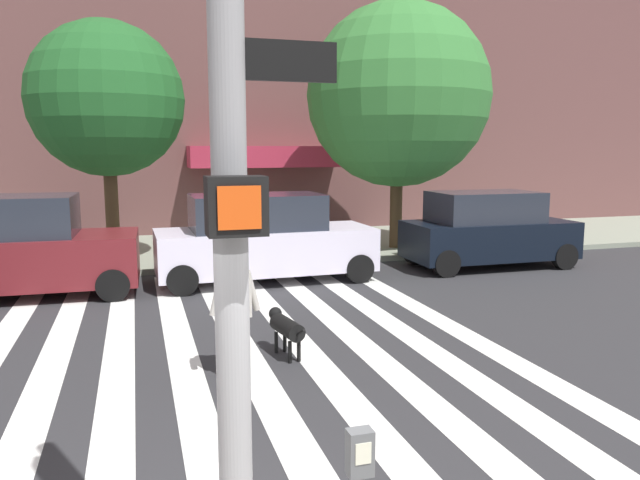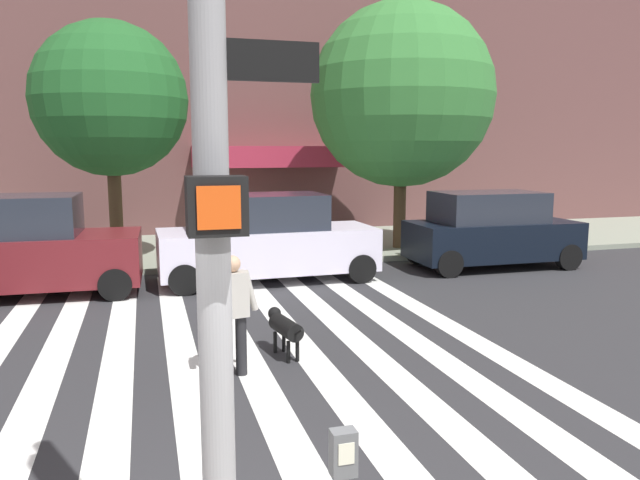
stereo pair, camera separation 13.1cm
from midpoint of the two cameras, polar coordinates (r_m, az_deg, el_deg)
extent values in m
plane|color=#2B2B2D|center=(9.70, -13.59, -9.77)|extent=(160.00, 160.00, 0.00)
cube|color=gray|center=(18.09, -15.29, -1.05)|extent=(80.00, 6.00, 0.15)
cube|color=silver|center=(9.77, -24.15, -10.13)|extent=(0.45, 10.69, 0.01)
cube|color=silver|center=(9.69, -18.79, -9.97)|extent=(0.45, 10.69, 0.01)
cube|color=silver|center=(9.70, -13.39, -9.73)|extent=(0.45, 10.69, 0.01)
cube|color=silver|center=(9.78, -8.06, -9.41)|extent=(0.45, 10.69, 0.01)
cube|color=silver|center=(9.95, -2.87, -9.02)|extent=(0.45, 10.69, 0.01)
cube|color=silver|center=(10.20, 2.10, -8.58)|extent=(0.45, 10.69, 0.01)
cube|color=silver|center=(10.51, 6.78, -8.10)|extent=(0.45, 10.69, 0.01)
cube|color=silver|center=(10.90, 11.16, -7.61)|extent=(0.45, 10.69, 0.01)
cube|color=#B72B45|center=(20.68, -5.25, 7.84)|extent=(5.20, 1.60, 0.70)
cylinder|color=gray|center=(3.07, -9.86, 9.11)|extent=(0.18, 0.18, 5.80)
cube|color=black|center=(2.89, -9.21, 3.20)|extent=(0.28, 0.18, 0.28)
cube|color=#E54C14|center=(2.79, -8.93, 3.02)|extent=(0.20, 0.01, 0.20)
cube|color=black|center=(3.15, -4.78, 16.49)|extent=(0.56, 0.03, 0.20)
cube|color=#515456|center=(3.49, 2.64, -19.39)|extent=(0.14, 0.10, 0.26)
cube|color=beige|center=(3.43, 2.95, -19.48)|extent=(0.09, 0.01, 0.12)
cube|color=maroon|center=(13.78, -26.06, -1.73)|extent=(4.39, 2.07, 1.01)
cube|color=#232833|center=(13.69, -27.02, 2.01)|extent=(2.32, 1.78, 0.82)
cylinder|color=black|center=(14.51, -18.75, -2.52)|extent=(0.67, 0.24, 0.66)
cylinder|color=black|center=(12.77, -19.21, -4.03)|extent=(0.67, 0.24, 0.66)
cube|color=silver|center=(13.87, -5.40, -0.91)|extent=(4.93, 1.91, 0.96)
cube|color=#232833|center=(13.71, -6.25, 2.65)|extent=(2.94, 1.66, 0.79)
cylinder|color=black|center=(15.26, 1.15, -1.53)|extent=(0.66, 0.23, 0.66)
cylinder|color=black|center=(13.73, 3.44, -2.69)|extent=(0.66, 0.23, 0.66)
cylinder|color=black|center=(14.47, -13.73, -2.34)|extent=(0.66, 0.23, 0.66)
cylinder|color=black|center=(12.85, -13.14, -3.69)|extent=(0.66, 0.23, 0.66)
cube|color=black|center=(16.08, 15.43, 0.06)|extent=(4.29, 1.89, 0.93)
cube|color=#232833|center=(15.89, 15.02, 3.05)|extent=(2.66, 1.65, 0.76)
cylinder|color=black|center=(17.74, 18.49, -0.55)|extent=(0.66, 0.23, 0.66)
cylinder|color=black|center=(16.40, 21.85, -1.44)|extent=(0.66, 0.23, 0.66)
cylinder|color=black|center=(16.08, 8.76, -1.11)|extent=(0.66, 0.23, 0.66)
cylinder|color=black|center=(14.60, 11.58, -2.17)|extent=(0.66, 0.23, 0.66)
cylinder|color=#4C3823|center=(16.18, -19.26, 3.33)|extent=(0.33, 0.33, 3.03)
sphere|color=#1E5623|center=(16.17, -19.72, 12.39)|extent=(3.80, 3.80, 3.80)
cylinder|color=#4C3823|center=(17.74, 6.98, 4.03)|extent=(0.36, 0.36, 2.94)
sphere|color=#337533|center=(17.75, 7.16, 13.38)|extent=(5.19, 5.19, 5.19)
cylinder|color=black|center=(8.21, -9.05, -10.01)|extent=(0.17, 0.17, 0.82)
cylinder|color=black|center=(8.27, -7.72, -9.84)|extent=(0.17, 0.17, 0.82)
cube|color=#B2ADA3|center=(8.04, -8.49, -5.12)|extent=(0.42, 0.30, 0.60)
cylinder|color=#B2ADA3|center=(7.97, -10.13, -5.08)|extent=(0.24, 0.13, 0.57)
cylinder|color=#B2ADA3|center=(8.12, -6.89, -4.75)|extent=(0.24, 0.13, 0.57)
sphere|color=tan|center=(7.96, -8.56, -2.25)|extent=(0.26, 0.26, 0.22)
cylinder|color=black|center=(8.87, -3.54, -8.22)|extent=(0.38, 0.73, 0.26)
sphere|color=black|center=(9.22, -4.64, -6.93)|extent=(0.23, 0.23, 0.20)
cylinder|color=black|center=(8.47, -2.30, -8.69)|extent=(0.08, 0.24, 0.16)
cylinder|color=black|center=(9.15, -4.56, -9.61)|extent=(0.07, 0.07, 0.32)
cylinder|color=black|center=(9.20, -3.75, -9.50)|extent=(0.07, 0.07, 0.32)
cylinder|color=black|center=(8.72, -3.29, -10.52)|extent=(0.07, 0.07, 0.32)
cylinder|color=black|center=(8.78, -2.44, -10.39)|extent=(0.07, 0.07, 0.32)
cylinder|color=#282D4C|center=(19.36, 16.16, 0.98)|extent=(0.21, 0.21, 0.82)
cylinder|color=#282D4C|center=(19.55, 16.35, 1.04)|extent=(0.21, 0.21, 0.82)
cube|color=black|center=(19.38, 16.34, 3.09)|extent=(0.45, 0.43, 0.60)
cylinder|color=black|center=(19.15, 16.12, 3.13)|extent=(0.23, 0.21, 0.57)
cylinder|color=black|center=(19.61, 16.56, 3.23)|extent=(0.23, 0.21, 0.57)
sphere|color=#936B51|center=(19.35, 16.39, 4.30)|extent=(0.31, 0.31, 0.22)
camera|label=1|loc=(0.07, -90.38, -0.06)|focal=33.95mm
camera|label=2|loc=(0.07, 89.62, 0.06)|focal=33.95mm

